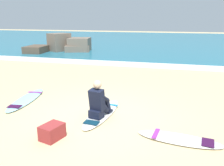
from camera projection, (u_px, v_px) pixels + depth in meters
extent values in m
plane|color=#CCB584|center=(96.00, 117.00, 6.18)|extent=(80.00, 80.00, 0.00)
cube|color=teal|center=(159.00, 41.00, 25.51)|extent=(80.00, 28.00, 0.10)
cube|color=white|center=(139.00, 65.00, 12.77)|extent=(80.00, 0.90, 0.11)
ellipsoid|color=white|center=(102.00, 113.00, 6.35)|extent=(0.69, 2.19, 0.07)
cube|color=#1E7FB7|center=(110.00, 104.00, 6.88)|extent=(0.48, 0.14, 0.01)
cube|color=#0A2C40|center=(91.00, 122.00, 5.71)|extent=(0.38, 0.27, 0.01)
cube|color=black|center=(96.00, 114.00, 5.96)|extent=(0.37, 0.32, 0.20)
cylinder|color=black|center=(97.00, 105.00, 6.12)|extent=(0.24, 0.43, 0.43)
cylinder|color=black|center=(100.00, 104.00, 6.31)|extent=(0.17, 0.28, 0.42)
cube|color=black|center=(102.00, 110.00, 6.43)|extent=(0.15, 0.24, 0.05)
cylinder|color=black|center=(103.00, 106.00, 6.03)|extent=(0.24, 0.43, 0.43)
cylinder|color=black|center=(108.00, 105.00, 6.21)|extent=(0.17, 0.28, 0.42)
cube|color=black|center=(109.00, 111.00, 6.32)|extent=(0.15, 0.24, 0.05)
cube|color=black|center=(97.00, 100.00, 5.90)|extent=(0.40, 0.36, 0.57)
sphere|color=beige|center=(97.00, 85.00, 5.82)|extent=(0.21, 0.21, 0.21)
cylinder|color=black|center=(95.00, 96.00, 6.09)|extent=(0.18, 0.41, 0.31)
cylinder|color=black|center=(105.00, 98.00, 5.96)|extent=(0.18, 0.41, 0.31)
ellipsoid|color=#9ED1E5|center=(26.00, 99.00, 7.43)|extent=(0.82, 2.27, 0.07)
cube|color=purple|center=(35.00, 92.00, 8.02)|extent=(0.49, 0.16, 0.01)
cube|color=#351037|center=(14.00, 106.00, 6.74)|extent=(0.39, 0.29, 0.01)
ellipsoid|color=white|center=(179.00, 139.00, 5.01)|extent=(1.80, 0.72, 0.07)
cube|color=purple|center=(156.00, 133.00, 5.17)|extent=(0.15, 0.49, 0.01)
cube|color=#351037|center=(208.00, 142.00, 4.79)|extent=(0.28, 0.39, 0.01)
cube|color=#756656|center=(59.00, 43.00, 17.62)|extent=(1.67, 1.77, 1.38)
cube|color=#756656|center=(80.00, 45.00, 17.58)|extent=(1.75, 1.82, 1.05)
cube|color=brown|center=(37.00, 50.00, 16.91)|extent=(1.43, 1.88, 0.56)
cube|color=#756656|center=(61.00, 46.00, 18.14)|extent=(1.02, 1.03, 0.81)
cube|color=#756656|center=(77.00, 49.00, 17.32)|extent=(1.98, 1.54, 0.52)
cube|color=maroon|center=(52.00, 132.00, 5.05)|extent=(0.47, 0.56, 0.32)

